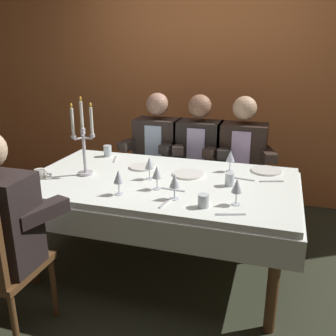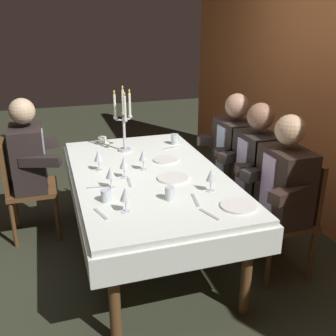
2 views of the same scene
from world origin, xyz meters
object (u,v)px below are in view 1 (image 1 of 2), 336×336
object	(u,v)px
wine_glass_1	(157,173)
water_tumbler_0	(203,201)
wine_glass_0	(149,164)
dinner_plate_2	(142,167)
dinner_plate_1	(267,171)
wine_glass_4	(230,157)
coffee_cup_0	(40,174)
seated_diner_1	(158,146)
seated_diner_2	(199,149)
dinner_plate_0	(188,174)
wine_glass_5	(237,187)
wine_glass_3	(175,182)
dining_table	(161,195)
seated_diner_3	(242,153)
water_tumbler_2	(230,179)
wine_glass_2	(118,177)
candelabra	(83,141)
water_tumbler_1	(108,151)

from	to	relation	value
wine_glass_1	water_tumbler_0	world-z (taller)	wine_glass_1
wine_glass_0	dinner_plate_2	bearing A→B (deg)	122.23
dinner_plate_1	wine_glass_4	bearing A→B (deg)	-163.99
coffee_cup_0	seated_diner_1	bearing A→B (deg)	64.33
wine_glass_1	seated_diner_1	xyz separation A→B (m)	(-0.35, 1.08, -0.12)
dinner_plate_2	seated_diner_2	bearing A→B (deg)	66.02
dinner_plate_0	wine_glass_4	world-z (taller)	wine_glass_4
seated_diner_2	wine_glass_5	bearing A→B (deg)	-67.46
wine_glass_3	wine_glass_5	xyz separation A→B (m)	(0.38, 0.02, 0.00)
seated_diner_1	seated_diner_2	bearing A→B (deg)	0.00
dinner_plate_0	water_tumbler_0	distance (m)	0.57
wine_glass_3	dinner_plate_0	bearing A→B (deg)	93.36
dining_table	seated_diner_3	world-z (taller)	seated_diner_3
wine_glass_4	dinner_plate_2	bearing A→B (deg)	-170.28
wine_glass_4	water_tumbler_2	bearing A→B (deg)	-82.30
wine_glass_3	wine_glass_4	xyz separation A→B (m)	(0.25, 0.64, 0.00)
wine_glass_5	seated_diner_3	world-z (taller)	seated_diner_3
dinner_plate_0	seated_diner_1	world-z (taller)	seated_diner_1
water_tumbler_0	seated_diner_2	world-z (taller)	seated_diner_2
wine_glass_1	wine_glass_5	xyz separation A→B (m)	(0.53, -0.10, 0.00)
wine_glass_5	wine_glass_2	bearing A→B (deg)	-175.51
coffee_cup_0	water_tumbler_0	bearing A→B (deg)	-7.49
water_tumbler_2	seated_diner_1	world-z (taller)	seated_diner_1
wine_glass_3	coffee_cup_0	xyz separation A→B (m)	(-1.04, 0.10, -0.09)
wine_glass_0	dinner_plate_0	bearing A→B (deg)	33.51
wine_glass_3	dinner_plate_1	bearing A→B (deg)	53.93
candelabra	dinner_plate_0	size ratio (longest dim) A/B	2.48
dining_table	wine_glass_5	world-z (taller)	wine_glass_5
candelabra	coffee_cup_0	size ratio (longest dim) A/B	4.35
dinner_plate_0	wine_glass_2	bearing A→B (deg)	-124.07
water_tumbler_1	water_tumbler_2	size ratio (longest dim) A/B	1.09
dinner_plate_1	water_tumbler_0	xyz separation A→B (m)	(-0.32, -0.78, 0.03)
wine_glass_4	water_tumbler_2	distance (m)	0.32
dinner_plate_2	coffee_cup_0	xyz separation A→B (m)	(-0.63, -0.43, 0.02)
dinner_plate_2	seated_diner_1	size ratio (longest dim) A/B	0.16
water_tumbler_0	wine_glass_2	bearing A→B (deg)	176.53
water_tumbler_0	seated_diner_1	bearing A→B (deg)	119.16
dinner_plate_1	wine_glass_5	xyz separation A→B (m)	(-0.14, -0.69, 0.11)
wine_glass_5	water_tumbler_2	bearing A→B (deg)	105.02
dinner_plate_0	seated_diner_3	world-z (taller)	seated_diner_3
water_tumbler_1	seated_diner_2	distance (m)	0.84
wine_glass_2	water_tumbler_2	size ratio (longest dim) A/B	1.86
water_tumbler_1	seated_diner_3	bearing A→B (deg)	23.19
dining_table	water_tumbler_0	distance (m)	0.57
dining_table	candelabra	world-z (taller)	candelabra
wine_glass_1	coffee_cup_0	bearing A→B (deg)	-178.11
candelabra	wine_glass_5	distance (m)	1.16
dinner_plate_0	water_tumbler_0	size ratio (longest dim) A/B	2.94
wine_glass_2	wine_glass_3	xyz separation A→B (m)	(0.36, 0.03, 0.00)
water_tumbler_1	seated_diner_1	size ratio (longest dim) A/B	0.08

